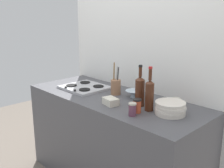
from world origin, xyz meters
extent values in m
cube|color=#4C4C51|center=(0.00, 0.00, 0.45)|extent=(1.80, 0.70, 0.90)
cube|color=white|center=(0.00, 0.38, 1.21)|extent=(1.90, 0.06, 2.41)
cube|color=#B2B2B7|center=(-0.39, -0.01, 0.91)|extent=(0.44, 0.39, 0.02)
cylinder|color=black|center=(-0.50, -0.10, 0.93)|extent=(0.11, 0.11, 0.01)
cylinder|color=black|center=(-0.28, -0.10, 0.93)|extent=(0.11, 0.11, 0.01)
cylinder|color=black|center=(-0.50, 0.08, 0.93)|extent=(0.11, 0.11, 0.01)
cylinder|color=black|center=(-0.28, 0.08, 0.93)|extent=(0.11, 0.11, 0.01)
cylinder|color=black|center=(-0.47, -0.19, 0.93)|extent=(0.02, 0.02, 0.02)
cylinder|color=black|center=(-0.31, -0.19, 0.93)|extent=(0.02, 0.02, 0.02)
cylinder|color=silver|center=(0.62, 0.01, 0.91)|extent=(0.23, 0.23, 0.01)
cylinder|color=silver|center=(0.62, 0.01, 0.92)|extent=(0.23, 0.23, 0.01)
cylinder|color=silver|center=(0.63, 0.01, 0.93)|extent=(0.23, 0.23, 0.01)
cylinder|color=silver|center=(0.62, 0.01, 0.94)|extent=(0.23, 0.23, 0.01)
cylinder|color=silver|center=(0.63, 0.01, 0.95)|extent=(0.23, 0.23, 0.01)
cylinder|color=silver|center=(0.63, 0.01, 0.97)|extent=(0.23, 0.23, 0.01)
cylinder|color=silver|center=(0.62, 0.01, 0.98)|extent=(0.23, 0.23, 0.01)
cylinder|color=silver|center=(0.62, 0.01, 0.99)|extent=(0.23, 0.23, 0.01)
cylinder|color=#472314|center=(0.46, -0.04, 1.01)|extent=(0.07, 0.07, 0.22)
cone|color=#472314|center=(0.46, -0.04, 1.13)|extent=(0.07, 0.07, 0.02)
cylinder|color=#472314|center=(0.46, -0.04, 1.19)|extent=(0.03, 0.03, 0.09)
cylinder|color=#B21E1E|center=(0.46, -0.04, 1.24)|extent=(0.03, 0.03, 0.02)
cylinder|color=#472314|center=(0.34, -0.01, 1.01)|extent=(0.08, 0.08, 0.22)
cone|color=#472314|center=(0.34, -0.01, 1.13)|extent=(0.08, 0.08, 0.03)
cylinder|color=#472314|center=(0.34, -0.01, 1.19)|extent=(0.03, 0.03, 0.08)
cylinder|color=black|center=(0.34, -0.01, 1.23)|extent=(0.03, 0.03, 0.02)
cylinder|color=silver|center=(0.16, 0.13, 0.91)|extent=(0.08, 0.08, 0.01)
cone|color=silver|center=(0.16, 0.13, 0.94)|extent=(0.17, 0.17, 0.06)
cube|color=silver|center=(0.16, -0.17, 0.93)|extent=(0.15, 0.12, 0.06)
cylinder|color=#996B4C|center=(-0.03, 0.08, 0.97)|extent=(0.09, 0.09, 0.14)
cylinder|color=#997247|center=(-0.04, 0.06, 1.08)|extent=(0.04, 0.03, 0.25)
cylinder|color=#262626|center=(-0.01, 0.09, 1.06)|extent=(0.03, 0.01, 0.20)
cylinder|color=#B7B7B2|center=(-0.02, 0.08, 1.07)|extent=(0.04, 0.02, 0.21)
cylinder|color=#C64C2D|center=(0.57, 0.18, 0.93)|extent=(0.07, 0.07, 0.06)
cylinder|color=beige|center=(0.57, 0.18, 0.97)|extent=(0.07, 0.07, 0.01)
cylinder|color=#C64C2D|center=(0.43, -0.14, 0.95)|extent=(0.06, 0.06, 0.10)
cylinder|color=black|center=(0.43, -0.14, 1.00)|extent=(0.07, 0.07, 0.01)
cylinder|color=#66384C|center=(0.45, -0.22, 0.94)|extent=(0.06, 0.06, 0.09)
cylinder|color=beige|center=(0.45, -0.22, 0.99)|extent=(0.06, 0.06, 0.01)
camera|label=1|loc=(1.65, -1.59, 1.62)|focal=41.92mm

